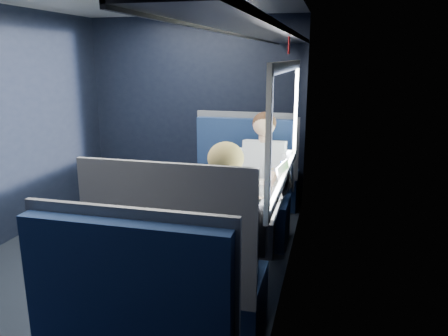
% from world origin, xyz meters
% --- Properties ---
extents(ground, '(2.80, 4.20, 0.01)m').
position_xyz_m(ground, '(0.00, 0.00, -0.01)').
color(ground, black).
extents(room_shell, '(3.00, 4.40, 2.40)m').
position_xyz_m(room_shell, '(0.02, 0.00, 1.48)').
color(room_shell, black).
rests_on(room_shell, ground).
extents(table, '(0.62, 1.00, 0.74)m').
position_xyz_m(table, '(1.03, 0.00, 0.66)').
color(table, '#54565E').
rests_on(table, ground).
extents(seat_bay_near, '(1.04, 0.62, 1.26)m').
position_xyz_m(seat_bay_near, '(0.84, 0.87, 0.42)').
color(seat_bay_near, '#0E1C3E').
rests_on(seat_bay_near, ground).
extents(seat_bay_far, '(1.04, 0.62, 1.26)m').
position_xyz_m(seat_bay_far, '(0.85, -0.87, 0.41)').
color(seat_bay_far, '#0E1C3E').
rests_on(seat_bay_far, ground).
extents(seat_row_front, '(1.04, 0.51, 1.16)m').
position_xyz_m(seat_row_front, '(0.85, 1.80, 0.41)').
color(seat_row_front, '#0E1C3E').
rests_on(seat_row_front, ground).
extents(man, '(0.53, 0.56, 1.32)m').
position_xyz_m(man, '(1.10, 0.70, 0.72)').
color(man, black).
rests_on(man, ground).
extents(woman, '(0.53, 0.56, 1.32)m').
position_xyz_m(woman, '(1.10, -0.71, 0.73)').
color(woman, black).
rests_on(woman, ground).
extents(papers, '(0.70, 0.93, 0.01)m').
position_xyz_m(papers, '(0.99, -0.01, 0.74)').
color(papers, white).
rests_on(papers, table).
extents(laptop, '(0.30, 0.37, 0.26)m').
position_xyz_m(laptop, '(1.31, 0.07, 0.81)').
color(laptop, silver).
rests_on(laptop, table).
extents(bottle_small, '(0.06, 0.06, 0.22)m').
position_xyz_m(bottle_small, '(1.33, 0.31, 0.84)').
color(bottle_small, silver).
rests_on(bottle_small, table).
extents(cup, '(0.08, 0.08, 0.10)m').
position_xyz_m(cup, '(1.33, 0.37, 0.79)').
color(cup, white).
rests_on(cup, table).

